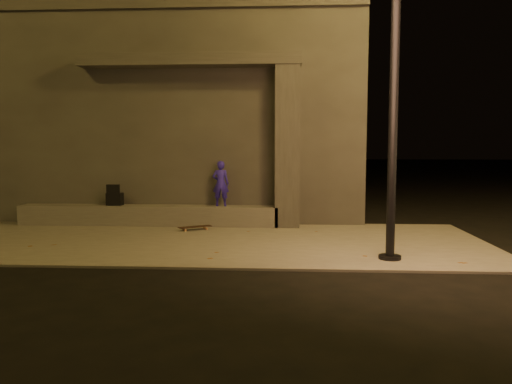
# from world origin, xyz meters

# --- Properties ---
(ground) EXTENTS (120.00, 120.00, 0.00)m
(ground) POSITION_xyz_m (0.00, 0.00, 0.00)
(ground) COLOR black
(ground) RESTS_ON ground
(sidewalk) EXTENTS (11.00, 4.40, 0.04)m
(sidewalk) POSITION_xyz_m (0.00, 2.00, 0.02)
(sidewalk) COLOR #66615A
(sidewalk) RESTS_ON ground
(building) EXTENTS (9.00, 5.10, 5.22)m
(building) POSITION_xyz_m (-1.00, 6.49, 2.61)
(building) COLOR #393634
(building) RESTS_ON ground
(ledge) EXTENTS (6.00, 0.55, 0.45)m
(ledge) POSITION_xyz_m (-1.50, 3.75, 0.27)
(ledge) COLOR #57544F
(ledge) RESTS_ON sidewalk
(column) EXTENTS (0.55, 0.55, 3.60)m
(column) POSITION_xyz_m (1.70, 3.75, 1.84)
(column) COLOR #393634
(column) RESTS_ON sidewalk
(canopy) EXTENTS (5.00, 0.70, 0.28)m
(canopy) POSITION_xyz_m (-0.50, 3.80, 3.78)
(canopy) COLOR #393634
(canopy) RESTS_ON column
(skateboarder) EXTENTS (0.38, 0.26, 1.04)m
(skateboarder) POSITION_xyz_m (0.18, 3.75, 1.01)
(skateboarder) COLOR #291BB2
(skateboarder) RESTS_ON ledge
(backpack) EXTENTS (0.36, 0.24, 0.49)m
(backpack) POSITION_xyz_m (-2.29, 3.75, 0.66)
(backpack) COLOR black
(backpack) RESTS_ON ledge
(skateboard) EXTENTS (0.72, 0.53, 0.08)m
(skateboard) POSITION_xyz_m (-0.30, 3.10, 0.11)
(skateboard) COLOR black
(skateboard) RESTS_ON sidewalk
(street_lamp_0) EXTENTS (0.36, 0.36, 6.68)m
(street_lamp_0) POSITION_xyz_m (3.36, 0.54, 3.81)
(street_lamp_0) COLOR black
(street_lamp_0) RESTS_ON ground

